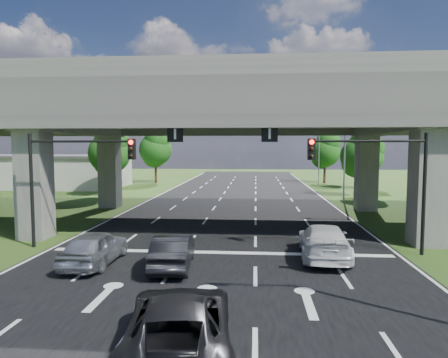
# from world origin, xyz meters

# --- Properties ---
(ground) EXTENTS (160.00, 160.00, 0.00)m
(ground) POSITION_xyz_m (0.00, 0.00, 0.00)
(ground) COLOR #294917
(ground) RESTS_ON ground
(road) EXTENTS (18.00, 120.00, 0.03)m
(road) POSITION_xyz_m (0.00, 10.00, 0.01)
(road) COLOR black
(road) RESTS_ON ground
(overpass) EXTENTS (80.00, 15.00, 10.00)m
(overpass) POSITION_xyz_m (0.00, 12.00, 7.92)
(overpass) COLOR #393734
(overpass) RESTS_ON ground
(warehouse) EXTENTS (20.00, 10.00, 4.00)m
(warehouse) POSITION_xyz_m (-26.00, 35.00, 2.00)
(warehouse) COLOR #9E9E99
(warehouse) RESTS_ON ground
(signal_right) EXTENTS (5.76, 0.54, 6.00)m
(signal_right) POSITION_xyz_m (7.82, 3.94, 4.19)
(signal_right) COLOR black
(signal_right) RESTS_ON ground
(signal_left) EXTENTS (5.76, 0.54, 6.00)m
(signal_left) POSITION_xyz_m (-7.82, 3.94, 4.19)
(signal_left) COLOR black
(signal_left) RESTS_ON ground
(streetlight_far) EXTENTS (3.38, 0.25, 10.00)m
(streetlight_far) POSITION_xyz_m (10.10, 24.00, 5.85)
(streetlight_far) COLOR gray
(streetlight_far) RESTS_ON ground
(streetlight_beyond) EXTENTS (3.38, 0.25, 10.00)m
(streetlight_beyond) POSITION_xyz_m (10.10, 40.00, 5.85)
(streetlight_beyond) COLOR gray
(streetlight_beyond) RESTS_ON ground
(tree_left_near) EXTENTS (4.50, 4.50, 7.80)m
(tree_left_near) POSITION_xyz_m (-13.95, 26.00, 4.82)
(tree_left_near) COLOR black
(tree_left_near) RESTS_ON ground
(tree_left_mid) EXTENTS (3.91, 3.90, 6.76)m
(tree_left_mid) POSITION_xyz_m (-16.95, 34.00, 4.17)
(tree_left_mid) COLOR black
(tree_left_mid) RESTS_ON ground
(tree_left_far) EXTENTS (4.80, 4.80, 8.32)m
(tree_left_far) POSITION_xyz_m (-12.95, 42.00, 5.14)
(tree_left_far) COLOR black
(tree_left_far) RESTS_ON ground
(tree_right_near) EXTENTS (4.20, 4.20, 7.28)m
(tree_right_near) POSITION_xyz_m (13.05, 28.00, 4.50)
(tree_right_near) COLOR black
(tree_right_near) RESTS_ON ground
(tree_right_mid) EXTENTS (3.91, 3.90, 6.76)m
(tree_right_mid) POSITION_xyz_m (16.05, 36.00, 4.17)
(tree_right_mid) COLOR black
(tree_right_mid) RESTS_ON ground
(tree_right_far) EXTENTS (4.50, 4.50, 7.80)m
(tree_right_far) POSITION_xyz_m (12.05, 44.00, 4.82)
(tree_right_far) COLOR black
(tree_right_far) RESTS_ON ground
(car_silver) EXTENTS (1.87, 4.57, 1.55)m
(car_silver) POSITION_xyz_m (-5.40, 1.04, 0.81)
(car_silver) COLOR #B4B7BC
(car_silver) RESTS_ON road
(car_dark) EXTENTS (1.92, 4.60, 1.48)m
(car_dark) POSITION_xyz_m (-1.80, 0.87, 0.77)
(car_dark) COLOR black
(car_dark) RESTS_ON road
(car_white) EXTENTS (2.61, 5.61, 1.59)m
(car_white) POSITION_xyz_m (5.06, 3.00, 0.82)
(car_white) COLOR silver
(car_white) RESTS_ON road
(car_trailing) EXTENTS (3.35, 6.02, 1.59)m
(car_trailing) POSITION_xyz_m (-0.11, -6.50, 0.83)
(car_trailing) COLOR black
(car_trailing) RESTS_ON road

